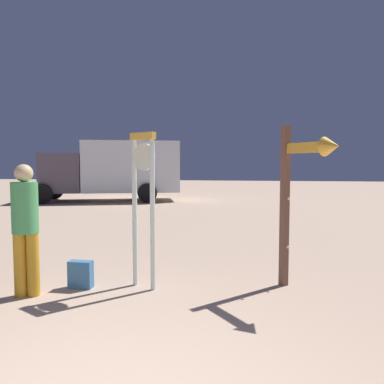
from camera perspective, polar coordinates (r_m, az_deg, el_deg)
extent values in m
cylinder|color=white|center=(5.51, -8.68, -3.25)|extent=(0.07, 0.07, 2.11)
cylinder|color=white|center=(5.26, -6.00, -3.57)|extent=(0.07, 0.07, 2.11)
cube|color=yellow|center=(5.35, -7.48, 8.39)|extent=(0.42, 0.27, 0.10)
cylinder|color=white|center=(5.36, -7.23, 5.30)|extent=(0.35, 0.21, 0.38)
cube|color=black|center=(5.38, -7.04, 5.29)|extent=(0.08, 0.05, 0.06)
cube|color=black|center=(5.38, -7.04, 5.29)|extent=(0.13, 0.07, 0.09)
cube|color=brown|center=(5.59, 13.86, -2.15)|extent=(0.14, 0.14, 2.31)
cube|color=gold|center=(5.30, 16.85, 6.46)|extent=(0.46, 0.54, 0.14)
cone|color=gold|center=(5.02, 20.42, 6.52)|extent=(0.33, 0.33, 0.25)
sphere|color=#FDE088|center=(5.63, 14.33, -8.09)|extent=(0.04, 0.04, 0.04)
sphere|color=#F1F089|center=(5.53, 14.46, -1.03)|extent=(0.04, 0.04, 0.04)
sphere|color=#FBDC91|center=(5.51, 14.59, 6.19)|extent=(0.04, 0.04, 0.04)
cylinder|color=gold|center=(5.60, -24.60, -9.98)|extent=(0.16, 0.16, 0.85)
cylinder|color=gold|center=(5.55, -22.93, -10.07)|extent=(0.16, 0.16, 0.85)
cylinder|color=#479E5A|center=(5.44, -24.00, -2.18)|extent=(0.34, 0.34, 0.68)
sphere|color=#DBB988|center=(5.41, -24.15, 2.62)|extent=(0.24, 0.24, 0.24)
cube|color=teal|center=(5.72, -16.52, -11.89)|extent=(0.34, 0.15, 0.39)
cube|color=teal|center=(5.82, -16.09, -12.20)|extent=(0.24, 0.04, 0.17)
cube|color=white|center=(18.79, -9.16, 3.81)|extent=(5.05, 3.60, 2.44)
cube|color=#584E5C|center=(19.15, -18.97, 2.76)|extent=(2.45, 2.72, 1.85)
cube|color=black|center=(19.35, -21.75, 3.80)|extent=(0.58, 1.84, 0.81)
cylinder|color=black|center=(20.52, -20.17, 0.22)|extent=(0.93, 0.50, 0.90)
cylinder|color=black|center=(18.16, -21.80, -0.29)|extent=(0.93, 0.50, 0.90)
cylinder|color=black|center=(20.04, -6.92, 0.36)|extent=(0.93, 0.50, 0.90)
cylinder|color=black|center=(17.62, -6.79, -0.15)|extent=(0.93, 0.50, 0.90)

